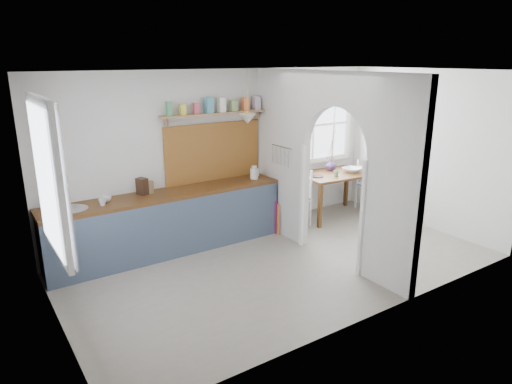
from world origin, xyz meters
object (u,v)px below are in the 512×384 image
dining_table (334,195)px  vase (331,165)px  chair_left (294,199)px  chair_right (371,184)px  kettle (254,172)px

dining_table → vase: (0.07, 0.19, 0.50)m
chair_left → chair_right: size_ratio=1.04×
dining_table → chair_left: bearing=-173.0°
chair_left → vase: size_ratio=4.81×
dining_table → vase: size_ratio=6.27×
chair_right → vase: size_ratio=4.61×
chair_left → vase: vase is taller
dining_table → vase: 0.54m
kettle → dining_table: bearing=-15.5°
dining_table → chair_left: (-0.95, -0.03, 0.09)m
chair_left → kettle: (-0.67, 0.19, 0.51)m
chair_right → kettle: (-2.50, 0.22, 0.53)m
chair_left → dining_table: bearing=76.3°
dining_table → kettle: bearing=179.6°
chair_left → chair_right: 1.83m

